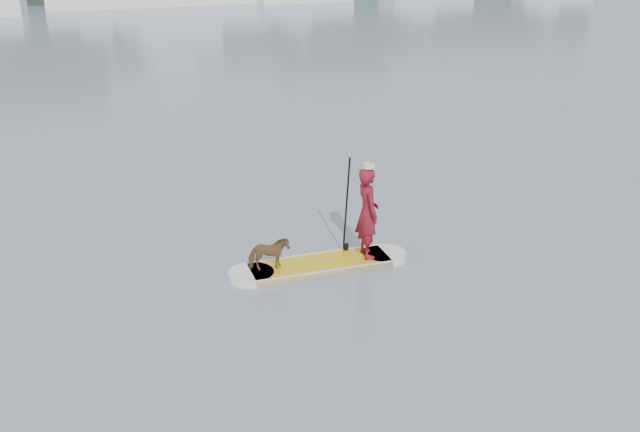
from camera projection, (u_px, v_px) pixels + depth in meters
name	position (u px, v px, depth m)	size (l,w,h in m)	color
ground	(500.00, 245.00, 13.60)	(140.00, 140.00, 0.00)	slate
paddleboard	(320.00, 265.00, 12.64)	(3.30, 0.92, 0.12)	gold
paddler	(367.00, 213.00, 12.56)	(0.61, 0.40, 1.67)	maroon
white_cap	(369.00, 166.00, 12.23)	(0.22, 0.22, 0.07)	silver
dog	(269.00, 254.00, 12.24)	(0.32, 0.69, 0.59)	#57351D
paddle	(346.00, 216.00, 12.82)	(0.10, 0.30, 2.00)	black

